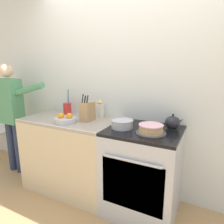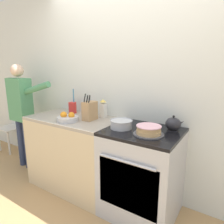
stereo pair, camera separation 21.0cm
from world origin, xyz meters
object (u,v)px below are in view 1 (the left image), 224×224
at_px(stove_range, 142,171).
at_px(utensil_crock, 67,108).
at_px(milk_carton, 100,109).
at_px(dining_chair, 2,127).
at_px(layer_cake, 151,129).
at_px(mixing_bowl, 122,124).
at_px(tea_kettle, 173,122).
at_px(knife_block, 88,111).
at_px(person_baker, 11,110).
at_px(fruit_bowl, 65,119).

xyz_separation_m(stove_range, utensil_crock, (-1.12, 0.18, 0.54)).
distance_m(milk_carton, dining_chair, 2.14).
bearing_deg(layer_cake, utensil_crock, 167.61).
relative_size(mixing_bowl, dining_chair, 0.27).
xyz_separation_m(layer_cake, dining_chair, (-2.81, 0.37, -0.47)).
distance_m(tea_kettle, utensil_crock, 1.36).
height_order(stove_range, milk_carton, milk_carton).
distance_m(layer_cake, dining_chair, 2.87).
distance_m(knife_block, dining_chair, 2.11).
distance_m(person_baker, dining_chair, 0.95).
relative_size(stove_range, dining_chair, 1.09).
height_order(knife_block, milk_carton, knife_block).
relative_size(person_baker, dining_chair, 1.85).
xyz_separation_m(layer_cake, knife_block, (-0.79, 0.11, 0.07)).
height_order(stove_range, tea_kettle, tea_kettle).
bearing_deg(milk_carton, dining_chair, 178.33).
height_order(layer_cake, person_baker, person_baker).
xyz_separation_m(utensil_crock, person_baker, (-0.83, -0.22, -0.07)).
relative_size(fruit_bowl, dining_chair, 0.29).
bearing_deg(person_baker, layer_cake, -15.44).
bearing_deg(tea_kettle, person_baker, -174.51).
height_order(tea_kettle, mixing_bowl, tea_kettle).
distance_m(utensil_crock, milk_carton, 0.48).
distance_m(milk_carton, person_baker, 1.33).
height_order(utensil_crock, dining_chair, utensil_crock).
distance_m(stove_range, person_baker, 2.00).
bearing_deg(milk_carton, mixing_bowl, -33.49).
bearing_deg(layer_cake, knife_block, 171.76).
bearing_deg(dining_chair, person_baker, -5.59).
distance_m(stove_range, layer_cake, 0.52).
xyz_separation_m(tea_kettle, knife_block, (-0.94, -0.14, 0.05)).
xyz_separation_m(tea_kettle, person_baker, (-2.19, -0.21, -0.05)).
relative_size(stove_range, person_baker, 0.59).
height_order(knife_block, fruit_bowl, knife_block).
bearing_deg(knife_block, tea_kettle, 8.39).
bearing_deg(mixing_bowl, stove_range, 14.25).
height_order(mixing_bowl, person_baker, person_baker).
bearing_deg(layer_cake, tea_kettle, 58.79).
relative_size(utensil_crock, person_baker, 0.21).
xyz_separation_m(tea_kettle, mixing_bowl, (-0.47, -0.22, -0.02)).
bearing_deg(dining_chair, utensil_crock, 13.72).
relative_size(mixing_bowl, milk_carton, 1.05).
distance_m(mixing_bowl, milk_carton, 0.51).
height_order(utensil_crock, fruit_bowl, utensil_crock).
xyz_separation_m(stove_range, dining_chair, (-2.71, 0.28, 0.03)).
bearing_deg(person_baker, mixing_bowl, -14.65).
relative_size(mixing_bowl, utensil_crock, 0.70).
height_order(stove_range, person_baker, person_baker).
bearing_deg(milk_carton, tea_kettle, -3.65).
height_order(mixing_bowl, dining_chair, mixing_bowl).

